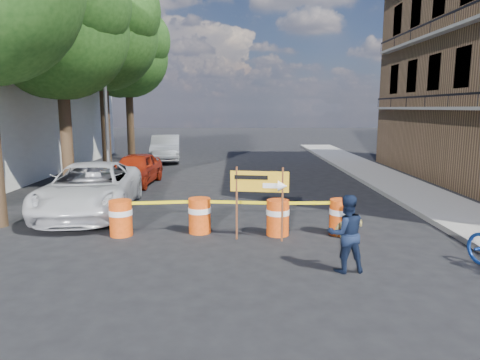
{
  "coord_description": "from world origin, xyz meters",
  "views": [
    {
      "loc": [
        -0.4,
        -9.28,
        3.17
      ],
      "look_at": [
        -0.28,
        1.78,
        1.3
      ],
      "focal_mm": 32.0,
      "sensor_mm": 36.0,
      "label": 1
    }
  ],
  "objects_px": {
    "barrel_mid_right": "(278,217)",
    "sedan_red": "(136,169)",
    "barrel_far_left": "(121,217)",
    "pedestrian": "(346,233)",
    "detour_sign": "(267,187)",
    "sedan_silver": "(166,148)",
    "barrel_far_right": "(341,216)",
    "dog": "(348,228)",
    "barrel_mid_left": "(200,215)",
    "suv_white": "(91,189)"
  },
  "relations": [
    {
      "from": "barrel_mid_right",
      "to": "sedan_red",
      "type": "xyz_separation_m",
      "value": [
        -5.21,
        7.21,
        0.19
      ]
    },
    {
      "from": "barrel_far_left",
      "to": "pedestrian",
      "type": "bearing_deg",
      "value": -25.84
    },
    {
      "from": "detour_sign",
      "to": "sedan_silver",
      "type": "xyz_separation_m",
      "value": [
        -4.95,
        15.78,
        -0.54
      ]
    },
    {
      "from": "pedestrian",
      "to": "sedan_silver",
      "type": "distance_m",
      "value": 18.85
    },
    {
      "from": "pedestrian",
      "to": "barrel_far_right",
      "type": "bearing_deg",
      "value": -108.07
    },
    {
      "from": "pedestrian",
      "to": "dog",
      "type": "height_order",
      "value": "pedestrian"
    },
    {
      "from": "barrel_mid_left",
      "to": "dog",
      "type": "xyz_separation_m",
      "value": [
        3.67,
        -0.61,
        -0.2
      ]
    },
    {
      "from": "dog",
      "to": "suv_white",
      "type": "xyz_separation_m",
      "value": [
        -7.15,
        2.76,
        0.48
      ]
    },
    {
      "from": "barrel_mid_right",
      "to": "dog",
      "type": "relative_size",
      "value": 1.38
    },
    {
      "from": "pedestrian",
      "to": "barrel_mid_left",
      "type": "bearing_deg",
      "value": -47.36
    },
    {
      "from": "barrel_far_right",
      "to": "suv_white",
      "type": "distance_m",
      "value": 7.44
    },
    {
      "from": "barrel_mid_left",
      "to": "barrel_far_right",
      "type": "distance_m",
      "value": 3.58
    },
    {
      "from": "pedestrian",
      "to": "dog",
      "type": "relative_size",
      "value": 2.35
    },
    {
      "from": "barrel_far_left",
      "to": "pedestrian",
      "type": "relative_size",
      "value": 0.59
    },
    {
      "from": "barrel_far_right",
      "to": "sedan_silver",
      "type": "xyz_separation_m",
      "value": [
        -6.86,
        15.28,
        0.3
      ]
    },
    {
      "from": "barrel_mid_left",
      "to": "barrel_far_right",
      "type": "bearing_deg",
      "value": -3.1
    },
    {
      "from": "sedan_silver",
      "to": "barrel_far_left",
      "type": "bearing_deg",
      "value": -92.06
    },
    {
      "from": "barrel_mid_left",
      "to": "barrel_far_left",
      "type": "bearing_deg",
      "value": -173.3
    },
    {
      "from": "dog",
      "to": "barrel_far_left",
      "type": "bearing_deg",
      "value": 106.52
    },
    {
      "from": "detour_sign",
      "to": "sedan_silver",
      "type": "height_order",
      "value": "detour_sign"
    },
    {
      "from": "barrel_far_left",
      "to": "suv_white",
      "type": "distance_m",
      "value": 2.84
    },
    {
      "from": "barrel_far_left",
      "to": "sedan_silver",
      "type": "bearing_deg",
      "value": 94.98
    },
    {
      "from": "barrel_far_left",
      "to": "dog",
      "type": "distance_m",
      "value": 5.64
    },
    {
      "from": "detour_sign",
      "to": "dog",
      "type": "xyz_separation_m",
      "value": [
        2.01,
        0.08,
        -1.03
      ]
    },
    {
      "from": "barrel_mid_right",
      "to": "pedestrian",
      "type": "distance_m",
      "value": 2.68
    },
    {
      "from": "barrel_far_right",
      "to": "dog",
      "type": "height_order",
      "value": "barrel_far_right"
    },
    {
      "from": "barrel_mid_left",
      "to": "pedestrian",
      "type": "height_order",
      "value": "pedestrian"
    },
    {
      "from": "barrel_far_right",
      "to": "suv_white",
      "type": "xyz_separation_m",
      "value": [
        -7.05,
        2.34,
        0.28
      ]
    },
    {
      "from": "barrel_mid_left",
      "to": "suv_white",
      "type": "height_order",
      "value": "suv_white"
    },
    {
      "from": "sedan_silver",
      "to": "suv_white",
      "type": "bearing_deg",
      "value": -97.9
    },
    {
      "from": "barrel_mid_right",
      "to": "barrel_mid_left",
      "type": "bearing_deg",
      "value": 173.62
    },
    {
      "from": "dog",
      "to": "sedan_red",
      "type": "distance_m",
      "value": 10.27
    },
    {
      "from": "sedan_silver",
      "to": "pedestrian",
      "type": "bearing_deg",
      "value": -77.34
    },
    {
      "from": "barrel_far_left",
      "to": "suv_white",
      "type": "bearing_deg",
      "value": 122.77
    },
    {
      "from": "barrel_far_left",
      "to": "barrel_mid_left",
      "type": "distance_m",
      "value": 1.97
    },
    {
      "from": "barrel_far_right",
      "to": "pedestrian",
      "type": "xyz_separation_m",
      "value": [
        -0.51,
        -2.47,
        0.3
      ]
    },
    {
      "from": "sedan_red",
      "to": "barrel_mid_right",
      "type": "bearing_deg",
      "value": -50.14
    },
    {
      "from": "barrel_mid_left",
      "to": "sedan_silver",
      "type": "distance_m",
      "value": 15.44
    },
    {
      "from": "sedan_red",
      "to": "dog",
      "type": "bearing_deg",
      "value": -43.76
    },
    {
      "from": "dog",
      "to": "sedan_red",
      "type": "height_order",
      "value": "sedan_red"
    },
    {
      "from": "barrel_mid_right",
      "to": "sedan_red",
      "type": "height_order",
      "value": "sedan_red"
    },
    {
      "from": "detour_sign",
      "to": "barrel_far_left",
      "type": "bearing_deg",
      "value": -178.54
    },
    {
      "from": "barrel_far_right",
      "to": "pedestrian",
      "type": "height_order",
      "value": "pedestrian"
    },
    {
      "from": "barrel_mid_right",
      "to": "barrel_far_right",
      "type": "relative_size",
      "value": 1.0
    },
    {
      "from": "barrel_mid_right",
      "to": "suv_white",
      "type": "xyz_separation_m",
      "value": [
        -5.46,
        2.37,
        0.28
      ]
    },
    {
      "from": "barrel_far_left",
      "to": "suv_white",
      "type": "relative_size",
      "value": 0.17
    },
    {
      "from": "detour_sign",
      "to": "sedan_red",
      "type": "distance_m",
      "value": 9.13
    },
    {
      "from": "suv_white",
      "to": "pedestrian",
      "type": "bearing_deg",
      "value": -41.55
    },
    {
      "from": "dog",
      "to": "suv_white",
      "type": "bearing_deg",
      "value": 89.34
    },
    {
      "from": "detour_sign",
      "to": "pedestrian",
      "type": "relative_size",
      "value": 1.17
    }
  ]
}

